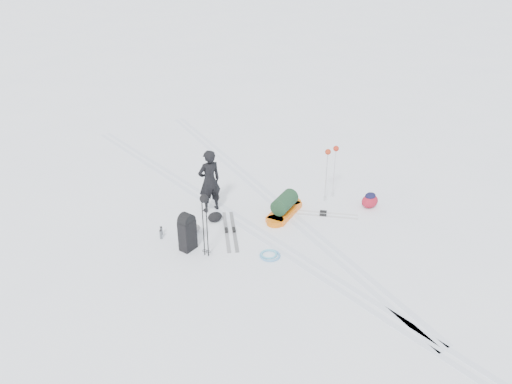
# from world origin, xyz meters

# --- Properties ---
(ground) EXTENTS (200.00, 200.00, 0.00)m
(ground) POSITION_xyz_m (0.00, 0.00, 0.00)
(ground) COLOR white
(ground) RESTS_ON ground
(snow_hill_backdrop) EXTENTS (359.50, 192.00, 162.45)m
(snow_hill_backdrop) POSITION_xyz_m (62.69, 84.02, -69.02)
(snow_hill_backdrop) COLOR white
(snow_hill_backdrop) RESTS_ON ground
(ski_tracks) EXTENTS (3.38, 17.97, 0.01)m
(ski_tracks) POSITION_xyz_m (0.61, 0.88, 0.00)
(ski_tracks) COLOR silver
(ski_tracks) RESTS_ON ground
(skier) EXTENTS (0.65, 0.45, 1.71)m
(skier) POSITION_xyz_m (-0.38, 1.81, 0.86)
(skier) COLOR black
(skier) RESTS_ON ground
(pulk_sled) EXTENTS (1.56, 1.07, 0.58)m
(pulk_sled) POSITION_xyz_m (1.07, 0.50, 0.22)
(pulk_sled) COLOR orange
(pulk_sled) RESTS_ON ground
(expedition_rucksack) EXTENTS (0.85, 0.87, 0.94)m
(expedition_rucksack) POSITION_xyz_m (-1.70, 0.58, 0.43)
(expedition_rucksack) COLOR black
(expedition_rucksack) RESTS_ON ground
(ski_poles_black) EXTENTS (0.19, 0.20, 1.56)m
(ski_poles_black) POSITION_xyz_m (-1.53, 0.04, 1.28)
(ski_poles_black) COLOR black
(ski_poles_black) RESTS_ON ground
(ski_poles_silver) EXTENTS (0.49, 0.20, 1.53)m
(ski_poles_silver) POSITION_xyz_m (2.61, 0.47, 1.28)
(ski_poles_silver) COLOR #B9BCC0
(ski_poles_silver) RESTS_ON ground
(touring_skis_grey) EXTENTS (1.14, 1.79, 0.07)m
(touring_skis_grey) POSITION_xyz_m (-0.54, 0.61, 0.02)
(touring_skis_grey) COLOR gray
(touring_skis_grey) RESTS_ON ground
(touring_skis_white) EXTENTS (1.45, 1.46, 0.07)m
(touring_skis_white) POSITION_xyz_m (1.90, -0.10, 0.01)
(touring_skis_white) COLOR silver
(touring_skis_white) RESTS_ON ground
(rope_coil) EXTENTS (0.63, 0.63, 0.06)m
(rope_coil) POSITION_xyz_m (-0.38, -0.81, 0.03)
(rope_coil) COLOR #5192C5
(rope_coil) RESTS_ON ground
(small_daypack) EXTENTS (0.62, 0.59, 0.42)m
(small_daypack) POSITION_xyz_m (3.19, -0.51, 0.21)
(small_daypack) COLOR maroon
(small_daypack) RESTS_ON ground
(thermos_pair) EXTENTS (0.17, 0.24, 0.25)m
(thermos_pair) POSITION_xyz_m (-2.03, 1.37, 0.12)
(thermos_pair) COLOR slate
(thermos_pair) RESTS_ON ground
(stuff_sack) EXTENTS (0.41, 0.33, 0.24)m
(stuff_sack) POSITION_xyz_m (-0.58, 1.26, 0.12)
(stuff_sack) COLOR black
(stuff_sack) RESTS_ON ground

